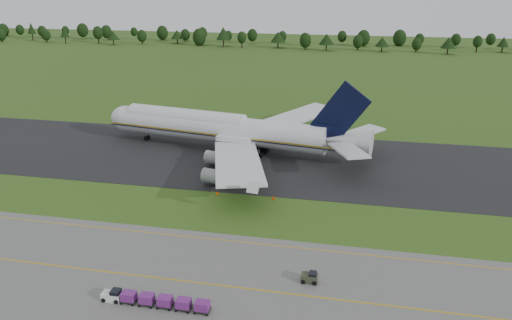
% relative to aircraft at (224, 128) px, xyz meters
% --- Properties ---
extents(ground, '(600.00, 600.00, 0.00)m').
position_rel_aircraft_xyz_m(ground, '(12.41, -32.77, -5.39)').
color(ground, '#315218').
rests_on(ground, ground).
extents(taxiway, '(300.00, 40.00, 0.08)m').
position_rel_aircraft_xyz_m(taxiway, '(12.41, -4.77, -5.35)').
color(taxiway, black).
rests_on(taxiway, ground).
extents(apron_markings, '(300.00, 30.20, 0.01)m').
position_rel_aircraft_xyz_m(apron_markings, '(12.41, -59.75, -5.33)').
color(apron_markings, '#C8950B').
rests_on(apron_markings, apron).
extents(tree_line, '(523.99, 23.31, 11.65)m').
position_rel_aircraft_xyz_m(tree_line, '(34.33, 186.99, 0.58)').
color(tree_line, black).
rests_on(tree_line, ground).
extents(aircraft, '(67.49, 64.62, 18.87)m').
position_rel_aircraft_xyz_m(aircraft, '(0.00, 0.00, 0.00)').
color(aircraft, silver).
rests_on(aircraft, ground).
extents(baggage_train, '(14.31, 1.52, 1.46)m').
position_rel_aircraft_xyz_m(baggage_train, '(7.01, -60.67, -4.54)').
color(baggage_train, silver).
rests_on(baggage_train, apron).
extents(utility_cart, '(2.21, 1.54, 1.21)m').
position_rel_aircraft_xyz_m(utility_cart, '(25.69, -51.53, -4.74)').
color(utility_cart, '#343A28').
rests_on(utility_cart, apron).
extents(edge_markers, '(11.39, 0.30, 0.60)m').
position_rel_aircraft_xyz_m(edge_markers, '(10.97, -26.01, -5.12)').
color(edge_markers, '#E74107').
rests_on(edge_markers, ground).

